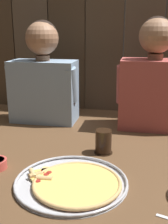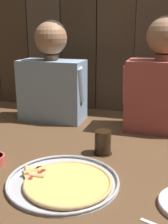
# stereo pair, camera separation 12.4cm
# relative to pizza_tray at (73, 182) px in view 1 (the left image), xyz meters

# --- Properties ---
(ground_plane) EXTENTS (3.20, 3.20, 0.00)m
(ground_plane) POSITION_rel_pizza_tray_xyz_m (-0.02, 0.20, -0.01)
(ground_plane) COLOR brown
(pizza_tray) EXTENTS (0.40, 0.40, 0.03)m
(pizza_tray) POSITION_rel_pizza_tray_xyz_m (0.00, 0.00, 0.00)
(pizza_tray) COLOR #B2B2B7
(pizza_tray) RESTS_ON ground
(drinking_glass) EXTENTS (0.08, 0.08, 0.11)m
(drinking_glass) POSITION_rel_pizza_tray_xyz_m (0.07, 0.29, 0.04)
(drinking_glass) COLOR black
(drinking_glass) RESTS_ON ground
(diner_left) EXTENTS (0.41, 0.20, 0.58)m
(diner_left) POSITION_rel_pizza_tray_xyz_m (-0.33, 0.68, 0.26)
(diner_left) COLOR #849EB7
(diner_left) RESTS_ON ground
(diner_right) EXTENTS (0.39, 0.21, 0.59)m
(diner_right) POSITION_rel_pizza_tray_xyz_m (0.28, 0.68, 0.26)
(diner_right) COLOR #AD4C47
(diner_right) RESTS_ON ground
(wooden_backdrop_wall) EXTENTS (2.19, 0.03, 1.21)m
(wooden_backdrop_wall) POSITION_rel_pizza_tray_xyz_m (-0.02, 0.99, 0.60)
(wooden_backdrop_wall) COLOR brown
(wooden_backdrop_wall) RESTS_ON ground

